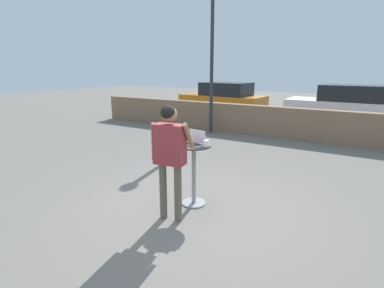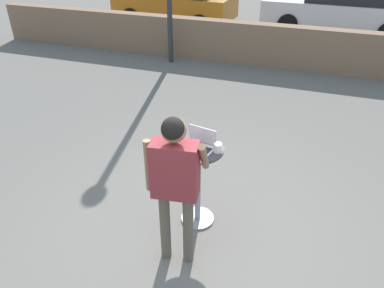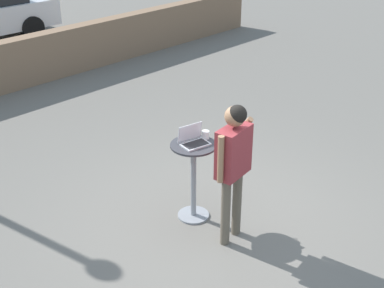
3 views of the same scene
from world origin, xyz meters
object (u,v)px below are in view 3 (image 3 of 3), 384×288
Objects in this scene: cafe_table at (193,173)px; coffee_mug at (206,135)px; laptop at (193,140)px; standing_person at (233,156)px.

cafe_table is 8.02× the size of coffee_mug.
laptop is 0.65m from standing_person.
cafe_table is 0.50m from coffee_mug.
standing_person reaches higher than coffee_mug.
coffee_mug is at bearing -1.02° from laptop.
cafe_table is 0.45m from laptop.
laptop is at bearing 178.98° from coffee_mug.
coffee_mug is (0.22, 0.01, 0.45)m from cafe_table.
laptop is 0.21m from coffee_mug.
cafe_table is 2.76× the size of laptop.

